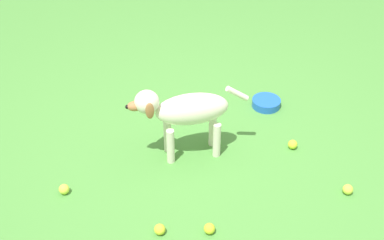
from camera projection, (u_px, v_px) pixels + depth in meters
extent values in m
plane|color=#478438|center=(196.00, 161.00, 3.40)|extent=(14.00, 14.00, 0.00)
ellipsoid|color=silver|center=(192.00, 109.00, 3.26)|extent=(0.22, 0.50, 0.21)
cylinder|color=silver|center=(171.00, 146.00, 3.32)|extent=(0.05, 0.05, 0.26)
cylinder|color=silver|center=(168.00, 135.00, 3.42)|extent=(0.05, 0.05, 0.26)
cylinder|color=silver|center=(217.00, 140.00, 3.37)|extent=(0.05, 0.05, 0.26)
cylinder|color=silver|center=(213.00, 129.00, 3.47)|extent=(0.05, 0.05, 0.26)
ellipsoid|color=silver|center=(147.00, 102.00, 3.15)|extent=(0.15, 0.17, 0.16)
ellipsoid|color=#9E663D|center=(136.00, 106.00, 3.15)|extent=(0.08, 0.12, 0.06)
sphere|color=black|center=(127.00, 107.00, 3.14)|extent=(0.03, 0.03, 0.03)
ellipsoid|color=#9E663D|center=(150.00, 111.00, 3.10)|extent=(0.03, 0.06, 0.12)
ellipsoid|color=#9E663D|center=(147.00, 98.00, 3.22)|extent=(0.03, 0.06, 0.12)
cylinder|color=silver|center=(237.00, 93.00, 3.26)|extent=(0.05, 0.16, 0.13)
sphere|color=#C4D42C|center=(209.00, 229.00, 2.88)|extent=(0.07, 0.07, 0.07)
sphere|color=#C9E440|center=(64.00, 189.00, 3.14)|extent=(0.07, 0.07, 0.07)
sphere|color=#C6E22F|center=(293.00, 144.00, 3.49)|extent=(0.07, 0.07, 0.07)
sphere|color=#C3DC3F|center=(348.00, 189.00, 3.14)|extent=(0.07, 0.07, 0.07)
sphere|color=#CCD431|center=(160.00, 229.00, 2.88)|extent=(0.07, 0.07, 0.07)
cylinder|color=blue|center=(266.00, 103.00, 3.91)|extent=(0.22, 0.22, 0.06)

